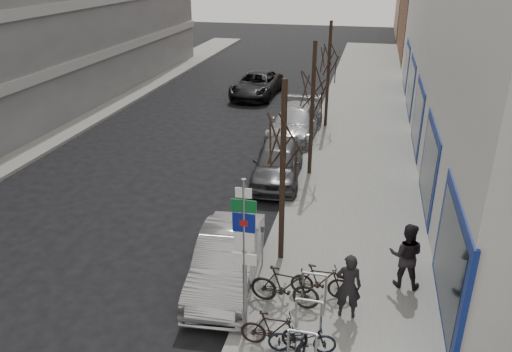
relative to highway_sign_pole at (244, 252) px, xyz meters
The scene contains 22 objects.
ground 3.44m from the highway_sign_pole, behind, with size 120.00×120.00×0.00m, color black.
sidewalk_east 10.50m from the highway_sign_pole, 78.15° to the left, with size 5.00×70.00×0.15m, color slate.
sidewalk_west 16.90m from the highway_sign_pole, 143.24° to the left, with size 3.00×70.00×0.15m, color slate.
brick_building_far 41.42m from the highway_sign_pole, 75.16° to the left, with size 12.00×14.00×8.00m, color brown.
highway_sign_pole is the anchor object (origin of this frame).
bike_rack 2.36m from the highway_sign_pole, 23.59° to the left, with size 0.66×2.26×0.83m.
tree_near 3.88m from the highway_sign_pole, 86.74° to the left, with size 1.80×1.80×5.50m.
tree_mid 10.15m from the highway_sign_pole, 88.86° to the left, with size 1.80×1.80×5.50m.
tree_far 16.59m from the highway_sign_pole, 89.31° to the left, with size 1.80×1.80×5.50m.
meter_front 3.39m from the highway_sign_pole, 94.75° to the left, with size 0.10×0.08×1.27m.
meter_mid 8.65m from the highway_sign_pole, 91.68° to the left, with size 0.10×0.08×1.27m.
meter_back 14.10m from the highway_sign_pole, 91.02° to the left, with size 0.10×0.08×1.27m.
bike_near_right 1.98m from the highway_sign_pole, 14.41° to the right, with size 0.47×1.57×0.95m, color black.
bike_mid_curb 2.30m from the highway_sign_pole, ahead, with size 0.46×1.54×0.94m, color black.
bike_mid_inner 2.32m from the highway_sign_pole, 63.07° to the left, with size 0.54×1.83×1.11m, color black.
bike_far_inner 3.05m from the highway_sign_pole, 50.90° to the left, with size 0.48×1.60×0.97m, color black.
parked_car_front 2.93m from the highway_sign_pole, 116.31° to the left, with size 1.57×4.50×1.48m, color #A5A5AA.
parked_car_mid 9.50m from the highway_sign_pole, 96.14° to the left, with size 1.87×4.64×1.58m, color #48484C.
parked_car_back 14.82m from the highway_sign_pole, 94.43° to the left, with size 2.21×5.44×1.58m, color #98989C.
lane_car 22.74m from the highway_sign_pole, 102.34° to the left, with size 2.55×5.53×1.54m, color black.
pedestrian_near 2.97m from the highway_sign_pole, 29.77° to the left, with size 0.64×0.42×1.75m, color black.
pedestrian_far 4.89m from the highway_sign_pole, 38.55° to the left, with size 0.69×0.47×1.88m, color black.
Camera 1 is at (4.74, -8.96, 8.34)m, focal length 35.00 mm.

